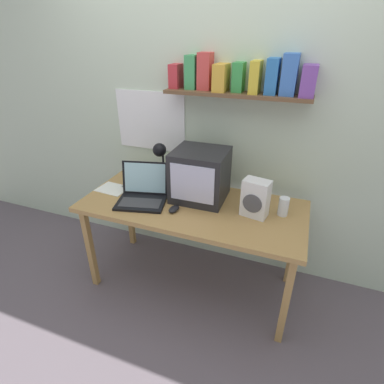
% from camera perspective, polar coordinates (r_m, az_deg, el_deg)
% --- Properties ---
extents(ground_plane, '(12.00, 12.00, 0.00)m').
position_cam_1_polar(ground_plane, '(2.63, 0.00, -16.67)').
color(ground_plane, '#635860').
extents(back_wall, '(5.60, 0.24, 2.60)m').
position_cam_1_polar(back_wall, '(2.37, 4.23, 14.79)').
color(back_wall, beige).
rests_on(back_wall, ground_plane).
extents(corner_desk, '(1.60, 0.71, 0.75)m').
position_cam_1_polar(corner_desk, '(2.20, 0.00, -3.81)').
color(corner_desk, '#AC8248').
rests_on(corner_desk, ground_plane).
extents(crt_monitor, '(0.39, 0.36, 0.37)m').
position_cam_1_polar(crt_monitor, '(2.17, 1.56, 3.26)').
color(crt_monitor, '#232326').
rests_on(crt_monitor, corner_desk).
extents(laptop, '(0.41, 0.37, 0.26)m').
position_cam_1_polar(laptop, '(2.22, -9.35, 0.07)').
color(laptop, black).
rests_on(laptop, corner_desk).
extents(desk_lamp, '(0.12, 0.17, 0.36)m').
position_cam_1_polar(desk_lamp, '(2.33, -6.03, 6.89)').
color(desk_lamp, black).
rests_on(desk_lamp, corner_desk).
extents(juice_glass, '(0.07, 0.07, 0.13)m').
position_cam_1_polar(juice_glass, '(2.10, 17.00, -2.80)').
color(juice_glass, white).
rests_on(juice_glass, corner_desk).
extents(space_heater, '(0.19, 0.14, 0.26)m').
position_cam_1_polar(space_heater, '(2.02, 11.99, -1.20)').
color(space_heater, white).
rests_on(space_heater, corner_desk).
extents(computer_mouse, '(0.07, 0.11, 0.03)m').
position_cam_1_polar(computer_mouse, '(2.08, -3.44, -3.23)').
color(computer_mouse, black).
rests_on(computer_mouse, corner_desk).
extents(loose_paper_near_laptop, '(0.26, 0.15, 0.00)m').
position_cam_1_polar(loose_paper_near_laptop, '(2.46, -9.93, 1.23)').
color(loose_paper_near_laptop, white).
rests_on(loose_paper_near_laptop, corner_desk).
extents(loose_paper_near_monitor, '(0.25, 0.20, 0.00)m').
position_cam_1_polar(loose_paper_near_monitor, '(2.45, -14.91, 0.57)').
color(loose_paper_near_monitor, white).
rests_on(loose_paper_near_monitor, corner_desk).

